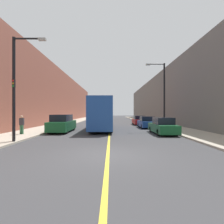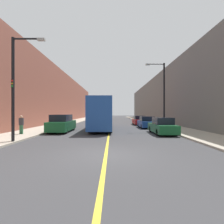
{
  "view_description": "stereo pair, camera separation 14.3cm",
  "coord_description": "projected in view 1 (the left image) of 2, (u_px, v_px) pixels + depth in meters",
  "views": [
    {
      "loc": [
        0.16,
        -8.46,
        2.08
      ],
      "look_at": [
        0.29,
        15.61,
        2.1
      ],
      "focal_mm": 28.0,
      "sensor_mm": 36.0,
      "label": 1
    },
    {
      "loc": [
        0.3,
        -8.46,
        2.08
      ],
      "look_at": [
        0.29,
        15.61,
        2.1
      ],
      "focal_mm": 28.0,
      "sensor_mm": 36.0,
      "label": 2
    }
  ],
  "objects": [
    {
      "name": "parked_suv_left",
      "position": [
        62.0,
        124.0,
        18.25
      ],
      "size": [
        1.9,
        4.99,
        1.83
      ],
      "color": "#145128",
      "rests_on": "ground"
    },
    {
      "name": "car_right_near",
      "position": [
        163.0,
        127.0,
        16.62
      ],
      "size": [
        1.77,
        4.69,
        1.57
      ],
      "color": "#145128",
      "rests_on": "ground"
    },
    {
      "name": "car_right_mid",
      "position": [
        147.0,
        123.0,
        22.96
      ],
      "size": [
        1.84,
        4.31,
        1.52
      ],
      "color": "navy",
      "rests_on": "ground"
    },
    {
      "name": "street_lamp_right",
      "position": [
        163.0,
        92.0,
        20.48
      ],
      "size": [
        2.26,
        0.24,
        7.7
      ],
      "color": "black",
      "rests_on": "sidewalk_right"
    },
    {
      "name": "car_right_far",
      "position": [
        139.0,
        121.0,
        28.72
      ],
      "size": [
        1.88,
        4.58,
        1.49
      ],
      "color": "maroon",
      "rests_on": "ground"
    },
    {
      "name": "sidewalk_left",
      "position": [
        74.0,
        121.0,
        38.41
      ],
      "size": [
        3.7,
        72.0,
        0.12
      ],
      "primitive_type": "cube",
      "color": "#A89E8C",
      "rests_on": "ground"
    },
    {
      "name": "road_center_line",
      "position": [
        110.0,
        122.0,
        38.46
      ],
      "size": [
        0.16,
        72.0,
        0.01
      ],
      "primitive_type": "cube",
      "color": "gold",
      "rests_on": "ground"
    },
    {
      "name": "traffic_light",
      "position": [
        14.0,
        108.0,
        11.58
      ],
      "size": [
        0.16,
        0.18,
        4.13
      ],
      "color": "black",
      "rests_on": "sidewalk_left"
    },
    {
      "name": "street_lamp_left",
      "position": [
        17.0,
        82.0,
        11.77
      ],
      "size": [
        2.26,
        0.24,
        7.03
      ],
      "color": "black",
      "rests_on": "sidewalk_left"
    },
    {
      "name": "building_row_right",
      "position": [
        164.0,
        99.0,
        38.53
      ],
      "size": [
        4.0,
        72.0,
        10.04
      ],
      "primitive_type": "cube",
      "color": "#66605B",
      "rests_on": "ground"
    },
    {
      "name": "bus",
      "position": [
        102.0,
        114.0,
        20.82
      ],
      "size": [
        2.41,
        10.53,
        3.58
      ],
      "color": "#1E4793",
      "rests_on": "ground"
    },
    {
      "name": "building_row_left",
      "position": [
        57.0,
        98.0,
        38.4
      ],
      "size": [
        4.0,
        72.0,
        10.59
      ],
      "primitive_type": "cube",
      "color": "brown",
      "rests_on": "ground"
    },
    {
      "name": "ground_plane",
      "position": [
        108.0,
        155.0,
        8.46
      ],
      "size": [
        200.0,
        200.0,
        0.0
      ],
      "primitive_type": "plane",
      "color": "#38383A"
    },
    {
      "name": "pedestrian",
      "position": [
        22.0,
        124.0,
        15.54
      ],
      "size": [
        0.36,
        0.23,
        1.66
      ],
      "color": "#336B47",
      "rests_on": "sidewalk_left"
    },
    {
      "name": "sidewalk_right",
      "position": [
        146.0,
        121.0,
        38.5
      ],
      "size": [
        3.7,
        72.0,
        0.12
      ],
      "primitive_type": "cube",
      "color": "#A89E8C",
      "rests_on": "ground"
    }
  ]
}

